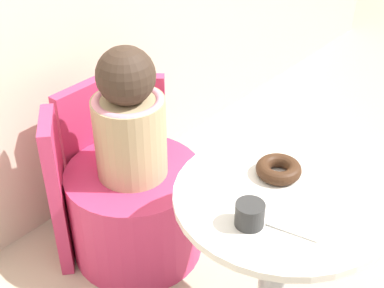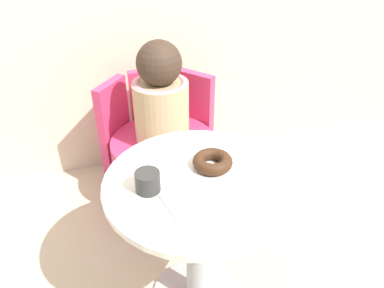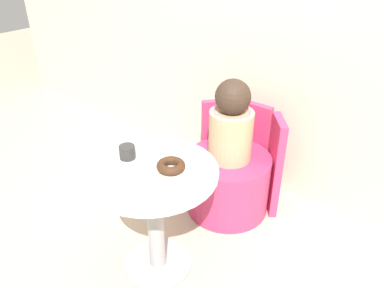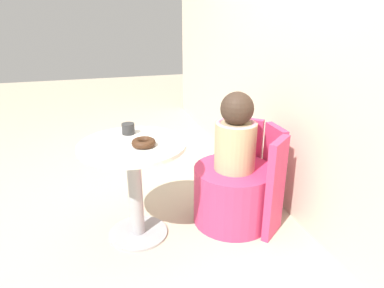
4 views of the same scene
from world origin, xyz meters
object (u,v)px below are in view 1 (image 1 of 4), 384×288
at_px(child_figure, 129,119).
at_px(donut, 279,169).
at_px(cup, 250,214).
at_px(round_table, 277,241).
at_px(tub_chair, 136,210).

height_order(child_figure, donut, child_figure).
bearing_deg(cup, round_table, 0.52).
bearing_deg(round_table, cup, -179.48).
xyz_separation_m(donut, cup, (-0.25, -0.06, 0.01)).
bearing_deg(round_table, donut, 40.70).
bearing_deg(donut, tub_chair, 95.25).
height_order(child_figure, cup, child_figure).
xyz_separation_m(round_table, donut, (0.07, 0.06, 0.22)).
bearing_deg(cup, child_figure, 74.38).
relative_size(tub_chair, child_figure, 1.04).
distance_m(tub_chair, donut, 0.79).
distance_m(round_table, donut, 0.24).
height_order(donut, cup, cup).
xyz_separation_m(tub_chair, cup, (-0.19, -0.68, 0.50)).
relative_size(round_table, child_figure, 1.25).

